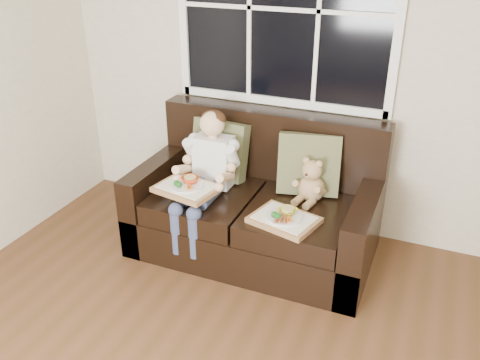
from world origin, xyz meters
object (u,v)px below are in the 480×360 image
at_px(teddy_bear, 311,184).
at_px(tray_right, 284,219).
at_px(child, 208,166).
at_px(tray_left, 187,187).
at_px(loveseat, 257,209).

xyz_separation_m(teddy_bear, tray_right, (-0.07, -0.36, -0.10)).
relative_size(child, teddy_bear, 2.73).
distance_m(tray_left, tray_right, 0.70).
xyz_separation_m(child, tray_left, (-0.06, -0.21, -0.07)).
bearing_deg(tray_left, teddy_bear, 36.29).
height_order(loveseat, tray_right, loveseat).
height_order(tray_left, tray_right, tray_left).
relative_size(teddy_bear, tray_left, 0.72).
distance_m(loveseat, child, 0.49).
bearing_deg(tray_right, child, 177.44).
bearing_deg(teddy_bear, child, -154.60).
relative_size(teddy_bear, tray_right, 0.69).
height_order(child, tray_left, child).
distance_m(child, teddy_bear, 0.73).
bearing_deg(child, tray_left, -105.28).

